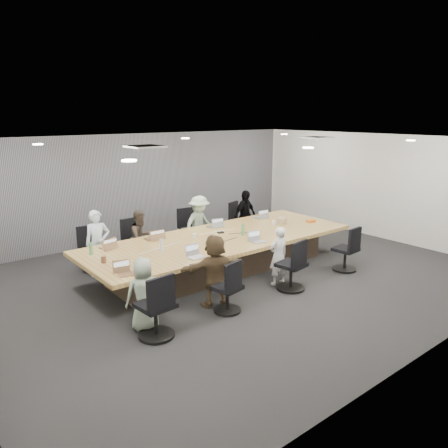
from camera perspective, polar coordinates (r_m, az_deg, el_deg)
floor at (r=9.22m, az=1.56°, el=-6.82°), size 10.00×8.00×0.00m
ceiling at (r=8.62m, az=1.69°, el=10.83°), size 10.00×8.00×0.00m
wall_back at (r=12.09m, az=-10.74°, el=4.89°), size 10.00×0.00×2.80m
wall_front at (r=6.42m, az=25.41°, el=-4.53°), size 10.00×0.00×2.80m
wall_right at (r=12.58m, az=19.36°, el=4.69°), size 0.00×8.00×2.80m
curtain at (r=12.02m, az=-10.56°, el=4.85°), size 9.80×0.04×2.80m
conference_table at (r=9.45m, az=-0.38°, el=-3.70°), size 6.00×2.20×0.74m
chair_0 at (r=9.84m, az=-16.82°, el=-3.82°), size 0.54×0.54×0.73m
chair_1 at (r=10.22m, az=-11.61°, el=-2.74°), size 0.52×0.52×0.75m
chair_2 at (r=10.98m, az=-4.28°, el=-1.12°), size 0.62×0.62×0.82m
chair_3 at (r=11.86m, az=1.61°, el=-0.11°), size 0.63×0.63×0.75m
chair_4 at (r=6.77m, az=-8.94°, el=-11.07°), size 0.64×0.64×0.87m
chair_5 at (r=7.51m, az=0.43°, el=-8.83°), size 0.59×0.59×0.74m
chair_6 at (r=8.51m, az=8.76°, el=-5.79°), size 0.65×0.65×0.85m
chair_7 at (r=9.78m, az=15.57°, el=-3.65°), size 0.58×0.58×0.79m
person_0 at (r=9.43m, az=-16.16°, el=-2.43°), size 0.57×0.44×1.40m
laptop_0 at (r=8.93m, az=-14.81°, el=-2.93°), size 0.37×0.30×0.02m
person_1 at (r=9.85m, az=-10.75°, el=-1.79°), size 0.72×0.62×1.27m
laptop_1 at (r=9.36m, az=-9.20°, el=-1.85°), size 0.35×0.24×0.02m
person_2 at (r=10.63m, az=-3.24°, el=-0.02°), size 0.98×0.67×1.40m
laptop_2 at (r=10.19m, az=-1.45°, el=-0.33°), size 0.32×0.25×0.02m
person_3 at (r=11.53m, az=2.74°, el=1.05°), size 0.84×0.45×1.37m
laptop_3 at (r=11.12m, az=4.62°, el=0.86°), size 0.32×0.22×0.02m
person_4 at (r=6.99m, az=-10.43°, el=-8.96°), size 0.64×0.49×1.17m
laptop_4 at (r=7.39m, az=-12.53°, el=-6.41°), size 0.32×0.25×0.02m
person_5 at (r=7.66m, az=-1.22°, el=-6.08°), size 1.27×0.67×1.30m
laptop_5 at (r=8.05m, az=-3.61°, el=-4.35°), size 0.30×0.21×0.02m
person_6 at (r=8.68m, az=7.11°, el=-4.15°), size 0.46×0.32×1.18m
laptop_6 at (r=9.00m, az=4.64°, el=-2.35°), size 0.32×0.25×0.02m
bottle_green_left at (r=8.55m, az=-17.02°, el=-3.10°), size 0.08×0.08×0.23m
bottle_green_right at (r=9.47m, az=2.50°, el=-0.74°), size 0.09×0.09×0.25m
bottle_clear at (r=8.45m, az=-8.16°, el=-2.76°), size 0.08×0.08×0.25m
cup_white_far at (r=9.27m, az=-3.90°, el=-1.56°), size 0.11×0.11×0.11m
cup_white_near at (r=10.44m, az=6.48°, el=0.18°), size 0.11×0.11×0.11m
mug_brown at (r=8.05m, az=-15.45°, el=-4.50°), size 0.11×0.11×0.11m
mic_left at (r=8.80m, az=-1.75°, el=-2.67°), size 0.17×0.14×0.03m
mic_right at (r=9.67m, az=-0.46°, el=-1.10°), size 0.16×0.13×0.03m
stapler at (r=9.27m, az=3.93°, el=-1.72°), size 0.16×0.10×0.06m
canvas_bag at (r=10.53m, az=7.55°, el=0.40°), size 0.33×0.29×0.15m
snack_packet at (r=10.87m, az=11.29°, el=0.39°), size 0.21×0.16×0.04m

